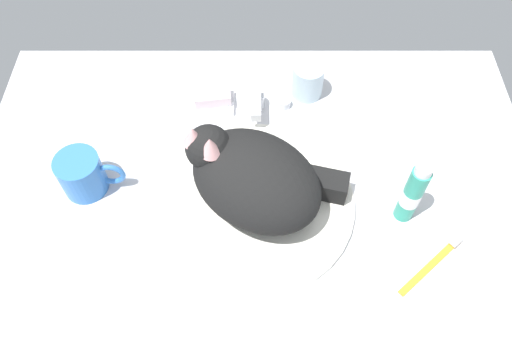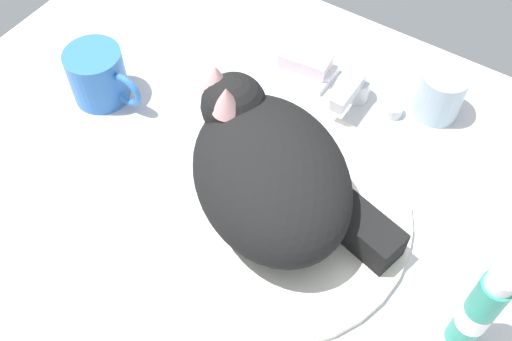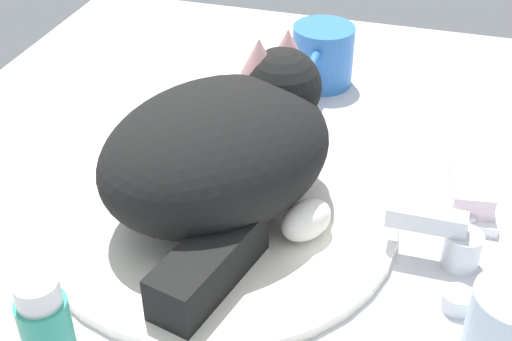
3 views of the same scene
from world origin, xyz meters
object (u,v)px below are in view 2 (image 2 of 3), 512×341
object	(u,v)px
faucet	(355,91)
soap_bar	(306,61)
cat	(271,171)
toothpaste_bottle	(478,312)
rinse_cup	(440,94)
coffee_mug	(99,76)

from	to	relation	value
faucet	soap_bar	size ratio (longest dim) A/B	1.96
soap_bar	faucet	bearing A→B (deg)	-8.28
cat	toothpaste_bottle	world-z (taller)	cat
rinse_cup	coffee_mug	bearing A→B (deg)	-150.63
coffee_mug	rinse_cup	bearing A→B (deg)	29.37
soap_bar	rinse_cup	bearing A→B (deg)	9.80
faucet	rinse_cup	xyz separation A→B (cm)	(11.00, 4.82, 1.36)
faucet	toothpaste_bottle	world-z (taller)	toothpaste_bottle
faucet	soap_bar	bearing A→B (deg)	171.72
cat	soap_bar	xyz separation A→B (cm)	(-8.72, 23.97, -5.77)
soap_bar	cat	bearing A→B (deg)	-70.01
coffee_mug	soap_bar	world-z (taller)	coffee_mug
soap_bar	toothpaste_bottle	world-z (taller)	toothpaste_bottle
faucet	rinse_cup	distance (cm)	12.09
cat	coffee_mug	bearing A→B (deg)	174.17
faucet	toothpaste_bottle	xyz separation A→B (cm)	(27.12, -25.52, 4.94)
faucet	cat	world-z (taller)	cat
cat	soap_bar	size ratio (longest dim) A/B	4.32
cat	coffee_mug	size ratio (longest dim) A/B	2.64
soap_bar	toothpaste_bottle	size ratio (longest dim) A/B	0.48
toothpaste_bottle	coffee_mug	bearing A→B (deg)	174.11
soap_bar	toothpaste_bottle	distance (cm)	45.40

